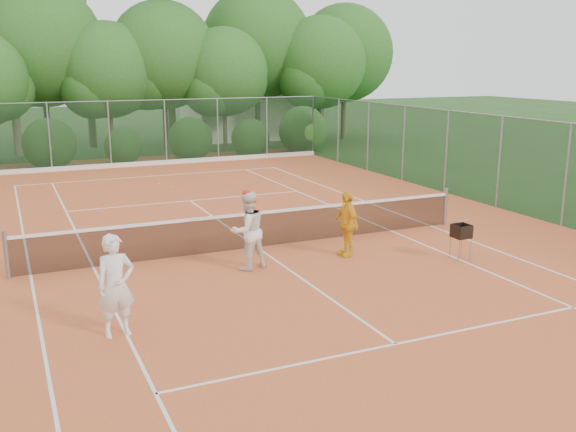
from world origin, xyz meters
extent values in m
plane|color=#204318|center=(0.00, 0.00, 0.00)|extent=(120.00, 120.00, 0.00)
cube|color=#D06030|center=(0.00, 0.00, 0.01)|extent=(18.00, 36.00, 0.02)
cube|color=beige|center=(9.00, 24.00, 1.50)|extent=(8.00, 5.00, 3.00)
cylinder|color=gray|center=(-5.94, 0.00, 0.57)|extent=(0.10, 0.10, 1.10)
cylinder|color=gray|center=(5.94, 0.00, 0.57)|extent=(0.10, 0.10, 1.10)
cube|color=black|center=(0.00, 0.00, 0.48)|extent=(11.87, 0.03, 0.86)
cube|color=white|center=(0.00, 0.00, 0.95)|extent=(11.87, 0.04, 0.07)
imported|color=white|center=(-4.23, -4.08, 0.93)|extent=(0.71, 0.51, 1.83)
imported|color=white|center=(-0.83, -1.51, 0.94)|extent=(1.03, 0.88, 1.84)
ellipsoid|color=red|center=(-0.83, -1.51, 1.82)|extent=(0.22, 0.22, 0.14)
imported|color=yellow|center=(1.77, -1.51, 0.84)|extent=(0.40, 0.96, 1.64)
cylinder|color=gray|center=(3.96, -3.12, 0.30)|extent=(0.02, 0.02, 0.55)
cylinder|color=gray|center=(4.30, -2.78, 0.30)|extent=(0.02, 0.02, 0.55)
cube|color=black|center=(4.13, -2.95, 0.74)|extent=(0.38, 0.38, 0.32)
sphere|color=#B0CB2F|center=(-0.07, 8.84, 0.05)|extent=(0.07, 0.07, 0.07)
sphere|color=#ADC62E|center=(-2.05, 13.00, 0.05)|extent=(0.07, 0.07, 0.07)
sphere|color=#D4EE37|center=(-0.30, 9.77, 0.05)|extent=(0.07, 0.07, 0.07)
cube|color=white|center=(0.00, 11.88, 0.02)|extent=(11.03, 0.06, 0.01)
cube|color=white|center=(-5.49, 0.00, 0.02)|extent=(0.06, 23.77, 0.01)
cube|color=white|center=(5.49, 0.00, 0.02)|extent=(0.06, 23.77, 0.01)
cube|color=white|center=(-4.11, 0.00, 0.02)|extent=(0.06, 23.77, 0.01)
cube|color=white|center=(4.11, 0.00, 0.02)|extent=(0.06, 23.77, 0.01)
cube|color=white|center=(0.00, 6.40, 0.02)|extent=(8.23, 0.06, 0.01)
cube|color=white|center=(0.00, -6.40, 0.02)|extent=(8.23, 0.06, 0.01)
cube|color=white|center=(0.00, 0.00, 0.02)|extent=(0.06, 12.80, 0.01)
cube|color=#19381E|center=(0.00, 15.00, 1.52)|extent=(18.00, 0.02, 3.00)
cylinder|color=gray|center=(9.00, 15.00, 1.52)|extent=(0.07, 0.07, 3.00)
cube|color=#19381E|center=(9.00, -1.50, 1.52)|extent=(0.02, 33.00, 3.00)
cylinder|color=gray|center=(9.00, 15.00, 1.52)|extent=(0.07, 0.07, 3.00)
cylinder|color=brown|center=(-3.50, 21.00, 2.25)|extent=(0.31, 0.31, 4.50)
sphere|color=#28581D|center=(-3.50, 21.00, 5.58)|extent=(6.30, 6.30, 6.30)
cylinder|color=brown|center=(-0.50, 19.50, 1.75)|extent=(0.24, 0.24, 3.50)
sphere|color=#28581D|center=(-0.50, 19.50, 4.34)|extent=(4.90, 4.90, 4.90)
cylinder|color=brown|center=(2.50, 20.00, 2.05)|extent=(0.28, 0.28, 4.10)
sphere|color=#28581D|center=(2.50, 20.00, 5.08)|extent=(5.74, 5.74, 5.74)
cylinder|color=brown|center=(5.50, 18.80, 1.70)|extent=(0.23, 0.23, 3.40)
sphere|color=#28581D|center=(5.50, 18.80, 4.22)|extent=(4.76, 4.76, 4.76)
cylinder|color=brown|center=(8.50, 21.50, 2.33)|extent=(0.32, 0.32, 4.65)
sphere|color=#28581D|center=(8.50, 21.50, 5.77)|extent=(6.51, 6.51, 6.51)
cylinder|color=brown|center=(11.50, 19.20, 1.90)|extent=(0.26, 0.26, 3.80)
sphere|color=#28581D|center=(11.50, 19.20, 4.71)|extent=(5.32, 5.32, 5.32)
cylinder|color=brown|center=(14.00, 20.80, 2.12)|extent=(0.29, 0.29, 4.25)
sphere|color=#28581D|center=(14.00, 20.80, 5.27)|extent=(5.95, 5.95, 5.95)
cone|color=brown|center=(-5.00, 21.00, 5.50)|extent=(0.44, 0.44, 11.00)
cone|color=brown|center=(-1.00, 23.00, 7.50)|extent=(0.44, 0.44, 15.00)
cone|color=brown|center=(3.00, 20.50, 5.00)|extent=(0.44, 0.44, 10.00)
cone|color=brown|center=(7.00, 22.50, 6.00)|extent=(0.44, 0.44, 12.00)
cone|color=brown|center=(11.00, 23.50, 7.00)|extent=(0.44, 0.44, 14.00)
camera|label=1|loc=(-5.81, -14.87, 4.68)|focal=40.00mm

